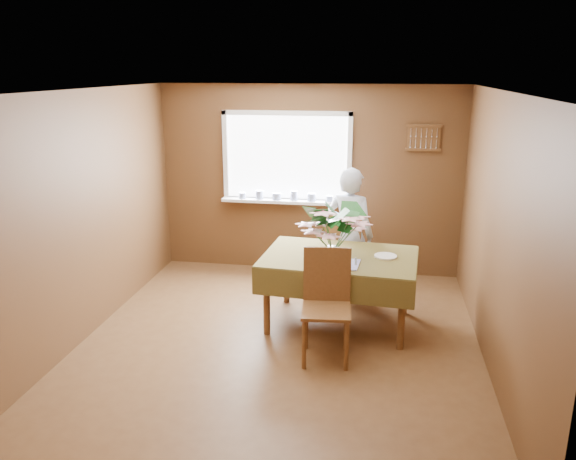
% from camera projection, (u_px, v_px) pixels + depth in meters
% --- Properties ---
extents(floor, '(4.50, 4.50, 0.00)m').
position_uv_depth(floor, '(279.00, 344.00, 5.68)').
color(floor, brown).
rests_on(floor, ground).
extents(ceiling, '(4.50, 4.50, 0.00)m').
position_uv_depth(ceiling, '(278.00, 91.00, 4.99)').
color(ceiling, white).
rests_on(ceiling, wall_back).
extents(wall_back, '(4.00, 0.00, 4.00)m').
position_uv_depth(wall_back, '(309.00, 180.00, 7.47)').
color(wall_back, brown).
rests_on(wall_back, floor).
extents(wall_front, '(4.00, 0.00, 4.00)m').
position_uv_depth(wall_front, '(207.00, 331.00, 3.20)').
color(wall_front, brown).
rests_on(wall_front, floor).
extents(wall_left, '(0.00, 4.50, 4.50)m').
position_uv_depth(wall_left, '(84.00, 217.00, 5.65)').
color(wall_left, brown).
rests_on(wall_left, floor).
extents(wall_right, '(0.00, 4.50, 4.50)m').
position_uv_depth(wall_right, '(498.00, 236.00, 5.02)').
color(wall_right, brown).
rests_on(wall_right, floor).
extents(window_assembly, '(1.72, 0.20, 1.22)m').
position_uv_depth(window_assembly, '(286.00, 173.00, 7.43)').
color(window_assembly, white).
rests_on(window_assembly, wall_back).
extents(spoon_rack, '(0.44, 0.05, 0.33)m').
position_uv_depth(spoon_rack, '(424.00, 138.00, 7.04)').
color(spoon_rack, brown).
rests_on(spoon_rack, wall_back).
extents(dining_table, '(1.69, 1.22, 0.79)m').
position_uv_depth(dining_table, '(340.00, 264.00, 5.96)').
color(dining_table, brown).
rests_on(dining_table, floor).
extents(chair_far, '(0.49, 0.49, 1.04)m').
position_uv_depth(chair_far, '(343.00, 252.00, 6.77)').
color(chair_far, brown).
rests_on(chair_far, floor).
extents(chair_near, '(0.49, 0.49, 1.06)m').
position_uv_depth(chair_near, '(326.00, 300.00, 5.33)').
color(chair_near, brown).
rests_on(chair_near, floor).
extents(seated_woman, '(0.68, 0.55, 1.60)m').
position_uv_depth(seated_woman, '(349.00, 234.00, 6.62)').
color(seated_woman, white).
rests_on(seated_woman, floor).
extents(flower_bouquet, '(0.64, 0.64, 0.55)m').
position_uv_depth(flower_bouquet, '(333.00, 228.00, 5.66)').
color(flower_bouquet, white).
rests_on(flower_bouquet, dining_table).
extents(side_plate, '(0.30, 0.30, 0.01)m').
position_uv_depth(side_plate, '(386.00, 256.00, 5.90)').
color(side_plate, white).
rests_on(side_plate, dining_table).
extents(table_knife, '(0.03, 0.22, 0.00)m').
position_uv_depth(table_knife, '(356.00, 261.00, 5.73)').
color(table_knife, silver).
rests_on(table_knife, dining_table).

